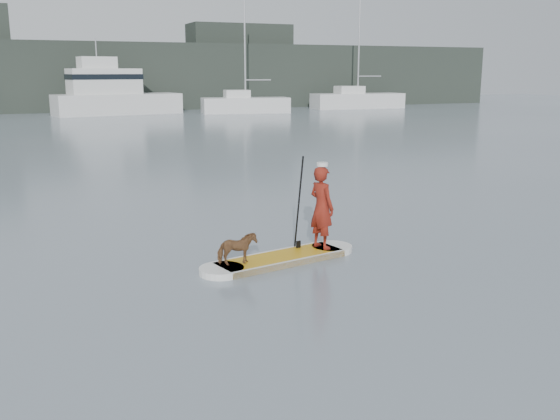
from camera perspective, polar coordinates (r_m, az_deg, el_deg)
name	(u,v)px	position (r m, az deg, el deg)	size (l,w,h in m)	color
ground	(288,352)	(8.16, 0.72, -12.83)	(140.00, 140.00, 0.00)	slate
paddleboard	(280,259)	(11.71, 0.00, -4.49)	(3.25, 1.31, 0.12)	#C68E12
paddler	(322,207)	(12.05, 3.83, 0.23)	(0.59, 0.39, 1.61)	maroon
white_cap	(322,164)	(11.90, 3.89, 4.19)	(0.22, 0.22, 0.07)	silver
dog	(237,249)	(11.13, -3.95, -3.55)	(0.31, 0.69, 0.58)	brown
paddle	(299,214)	(12.05, 1.72, -0.38)	(0.10, 0.30, 2.00)	black
sailboat_e	(245,104)	(53.71, -3.24, 9.66)	(7.60, 3.41, 10.64)	silver
sailboat_f	(357,99)	(60.72, 7.04, 10.05)	(8.97, 3.14, 13.22)	silver
motor_yacht_a	(112,93)	(53.43, -15.12, 10.26)	(10.51, 4.72, 6.08)	silver
shore_mass	(51,77)	(59.84, -20.21, 11.37)	(90.00, 6.00, 6.00)	black
shore_building_east	(240,66)	(64.27, -3.69, 13.03)	(10.00, 4.00, 8.00)	black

